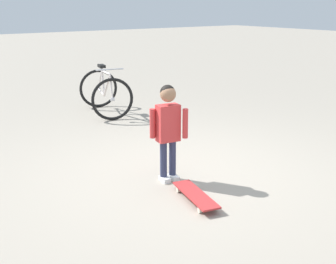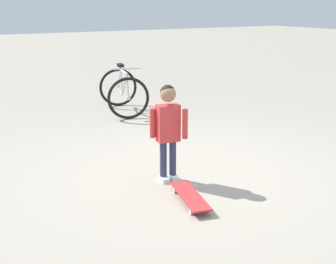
% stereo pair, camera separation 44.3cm
% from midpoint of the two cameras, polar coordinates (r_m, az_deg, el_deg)
% --- Properties ---
extents(ground_plane, '(50.00, 50.00, 0.00)m').
position_cam_midpoint_polar(ground_plane, '(5.03, 0.04, -5.30)').
color(ground_plane, '#9E9384').
extents(child_person, '(0.34, 0.27, 1.06)m').
position_cam_midpoint_polar(child_person, '(4.61, -2.74, 1.22)').
color(child_person, '#2D3351').
rests_on(child_person, ground).
extents(skateboard, '(0.35, 0.73, 0.07)m').
position_cam_midpoint_polar(skateboard, '(4.31, 0.67, -8.36)').
color(skateboard, '#B22D2D').
rests_on(skateboard, ground).
extents(bicycle_near, '(0.95, 1.21, 0.85)m').
position_cam_midpoint_polar(bicycle_near, '(7.72, -9.92, 5.16)').
color(bicycle_near, black).
rests_on(bicycle_near, ground).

